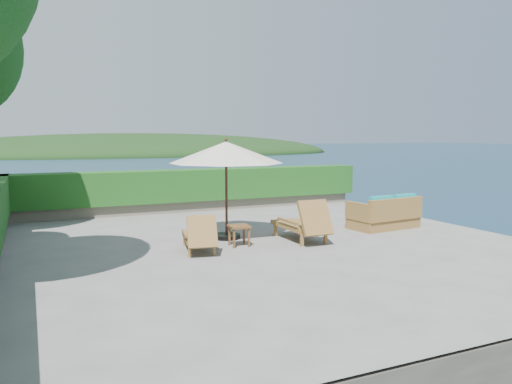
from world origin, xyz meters
name	(u,v)px	position (x,y,z in m)	size (l,w,h in m)	color
ground	(259,245)	(0.00, 0.00, 0.00)	(12.00, 12.00, 0.00)	gray
foundation	(259,311)	(0.00, 0.00, -1.55)	(12.00, 12.00, 3.00)	#5A5347
ocean	(259,372)	(0.00, 0.00, -3.00)	(600.00, 600.00, 0.00)	#152B41
offshore_island	(137,154)	(25.00, 140.00, -3.00)	(126.00, 57.60, 12.60)	black
planter_wall_far	(187,205)	(0.00, 5.60, 0.18)	(12.00, 0.60, 0.36)	gray
hedge_far	(186,185)	(0.00, 5.60, 0.85)	(12.40, 0.90, 1.00)	#154C15
patio_umbrella	(226,153)	(-0.40, 0.95, 2.03)	(3.54, 3.54, 2.40)	black
lounge_left	(199,236)	(-1.43, -0.12, 0.35)	(0.87, 1.54, 0.84)	olive
lounge_right	(303,223)	(1.10, -0.07, 0.43)	(0.81, 1.76, 1.02)	olive
side_table	(239,229)	(-0.45, 0.06, 0.39)	(0.47, 0.47, 0.47)	brown
wicker_loveseat	(385,215)	(3.88, 0.43, 0.36)	(1.96, 1.16, 0.92)	olive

